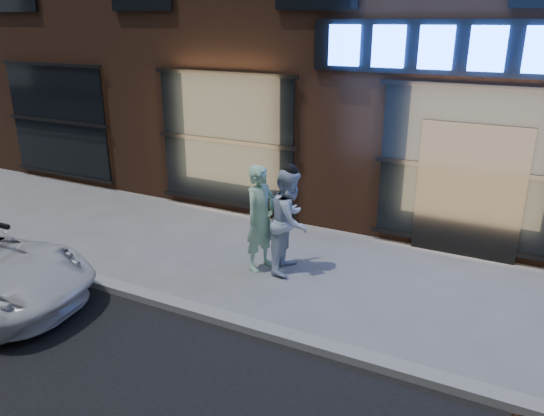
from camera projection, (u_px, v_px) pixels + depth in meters
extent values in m
plane|color=slate|center=(409.00, 376.00, 6.36)|extent=(90.00, 90.00, 0.00)
cube|color=gray|center=(409.00, 372.00, 6.34)|extent=(60.00, 0.25, 0.12)
cube|color=black|center=(462.00, 48.00, 8.62)|extent=(5.20, 0.06, 0.90)
cube|color=black|center=(469.00, 192.00, 9.23)|extent=(1.80, 0.10, 2.40)
cube|color=#FFBF72|center=(59.00, 121.00, 13.47)|extent=(3.00, 0.04, 2.60)
cube|color=black|center=(58.00, 121.00, 13.43)|extent=(3.20, 0.06, 2.80)
cube|color=#FFBF72|center=(226.00, 140.00, 11.31)|extent=(3.00, 0.04, 2.60)
cube|color=black|center=(225.00, 141.00, 11.27)|extent=(3.20, 0.06, 2.80)
cube|color=#FFBF72|center=(473.00, 169.00, 9.15)|extent=(3.00, 0.04, 2.60)
cube|color=black|center=(472.00, 169.00, 9.12)|extent=(3.20, 0.06, 2.80)
cube|color=#2659FF|center=(344.00, 45.00, 9.43)|extent=(0.55, 0.12, 0.70)
cube|color=#2659FF|center=(389.00, 46.00, 9.08)|extent=(0.55, 0.12, 0.70)
cube|color=#2659FF|center=(436.00, 47.00, 8.74)|extent=(0.55, 0.12, 0.70)
cube|color=#2659FF|center=(488.00, 49.00, 8.39)|extent=(0.55, 0.12, 0.70)
cube|color=#2659FF|center=(544.00, 50.00, 8.05)|extent=(0.55, 0.12, 0.70)
imported|color=#A1D3B8|center=(261.00, 218.00, 8.84)|extent=(0.57, 0.74, 1.82)
imported|color=silver|center=(290.00, 221.00, 8.79)|extent=(0.78, 0.94, 1.78)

